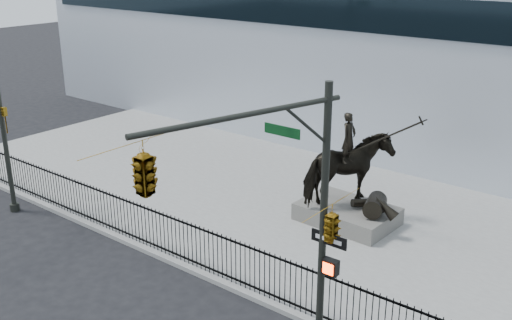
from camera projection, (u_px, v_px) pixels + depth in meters
The scene contains 7 objects.
ground at pixel (130, 269), 19.10m from camera, with size 120.00×120.00×0.00m, color black.
plaza at pixel (263, 199), 24.25m from camera, with size 30.00×12.00×0.15m, color gray.
building at pixel (411, 49), 32.36m from camera, with size 44.00×14.00×9.00m, color silver.
picket_fence at pixel (157, 230), 19.72m from camera, with size 22.10×0.10×1.50m.
statue_plinth at pixel (347, 214), 21.96m from camera, with size 3.39×2.33×0.63m, color #5F5C57.
equestrian_statue at pixel (351, 172), 21.36m from camera, with size 4.34×2.77×3.68m.
traffic_signal_right at pixel (245, 199), 12.22m from camera, with size 2.17×6.86×7.00m.
Camera 1 is at (13.61, -10.68, 9.71)m, focal length 42.00 mm.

